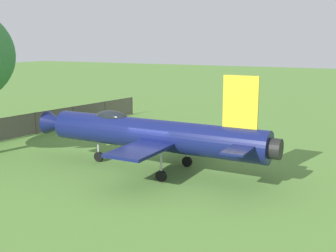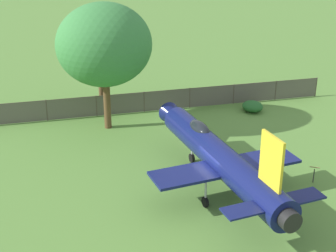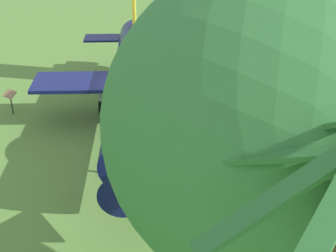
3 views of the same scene
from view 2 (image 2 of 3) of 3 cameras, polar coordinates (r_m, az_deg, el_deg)
The scene contains 7 objects.
ground_plane at distance 30.08m, azimuth 5.78°, elevation -7.19°, with size 200.00×200.00×0.00m, color #568438.
display_jet at distance 29.38m, azimuth 5.61°, elevation -3.31°, with size 8.74×14.93×5.53m.
shade_tree at distance 36.55m, azimuth -7.18°, elevation 9.03°, with size 6.86×6.53×9.34m.
palm_tree at distance 40.38m, azimuth -7.63°, elevation 7.34°, with size 3.52×4.35×8.28m.
perimeter_fence at distance 41.00m, azimuth -2.70°, elevation 2.80°, with size 30.40×5.12×1.73m.
shrub_near_fence at distance 41.82m, azimuth 9.47°, elevation 2.19°, with size 1.63×1.80×0.85m.
info_plaque at distance 31.56m, azimuth 16.12°, elevation -4.74°, with size 0.71×0.69×1.14m.
Camera 2 is at (-13.11, -22.48, 15.08)m, focal length 54.30 mm.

